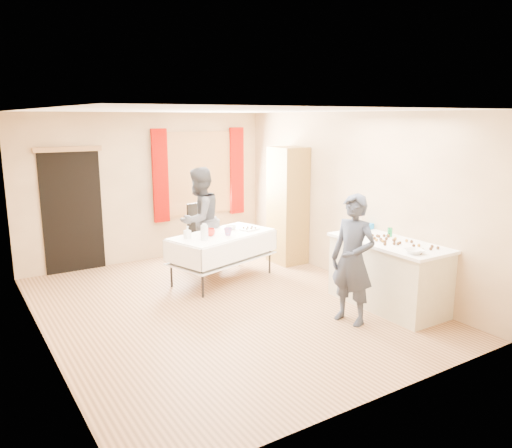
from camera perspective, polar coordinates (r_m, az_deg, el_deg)
floor at (r=6.90m, az=-3.74°, el=-9.43°), size 4.50×5.50×0.02m
ceiling at (r=6.41m, az=-4.07°, el=12.89°), size 4.50×5.50×0.02m
wall_back at (r=9.02m, az=-12.34°, el=4.09°), size 4.50×0.02×2.60m
wall_front at (r=4.37m, az=13.73°, el=-4.48°), size 4.50×0.02×2.60m
wall_left at (r=5.83m, az=-23.82°, el=-1.03°), size 0.02×5.50×2.60m
wall_right at (r=7.84m, az=10.77°, el=2.97°), size 0.02×5.50×2.60m
window_frame at (r=9.35m, az=-6.53°, el=5.80°), size 1.32×0.06×1.52m
window_pane at (r=9.33m, az=-6.49°, el=5.79°), size 1.20×0.02×1.40m
curtain_left at (r=8.99m, az=-10.88°, el=5.41°), size 0.28×0.06×1.65m
curtain_right at (r=9.67m, az=-2.22°, el=6.08°), size 0.28×0.06×1.65m
doorway at (r=8.69m, az=-20.24°, el=1.30°), size 0.95×0.04×2.00m
door_lintel at (r=8.54m, az=-20.70°, el=8.01°), size 1.05×0.06×0.08m
cabinet at (r=8.69m, az=3.65°, el=2.11°), size 0.50×0.60×2.02m
counter at (r=6.98m, az=14.86°, el=-5.53°), size 0.78×1.64×0.91m
party_table at (r=7.82m, az=-3.86°, el=-3.28°), size 1.83×1.29×0.75m
chair at (r=8.76m, az=-5.92°, el=-2.50°), size 0.51×0.51×1.06m
girl at (r=6.24m, az=11.01°, el=-4.01°), size 0.78×0.67×1.62m
woman at (r=8.24m, az=-6.47°, el=0.47°), size 1.34×1.29×1.73m
soda_can at (r=7.10m, az=15.06°, el=-0.90°), size 0.07×0.07×0.12m
mixing_bowl at (r=6.31m, az=17.65°, el=-3.01°), size 0.31×0.31×0.05m
foam_block at (r=7.24m, az=11.57°, el=-0.65°), size 0.18×0.15×0.08m
blue_basket at (r=7.45m, az=12.13°, el=-0.31°), size 0.35×0.28×0.08m
pitcher at (r=7.34m, az=-5.91°, el=-1.01°), size 0.12×0.12×0.22m
cup_red at (r=7.61m, az=-5.23°, el=-0.94°), size 0.23×0.23×0.11m
cup_rainbow at (r=7.62m, az=-3.22°, el=-0.87°), size 0.17×0.17×0.12m
small_bowl at (r=8.04m, az=-2.88°, el=-0.40°), size 0.19×0.19×0.05m
pastry_tray at (r=7.99m, az=-0.75°, el=-0.59°), size 0.33×0.27×0.02m
bottle at (r=7.48m, az=-7.85°, el=-0.95°), size 0.11×0.11×0.19m
cake_balls at (r=6.79m, az=15.55°, el=-1.87°), size 0.49×1.06×0.04m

